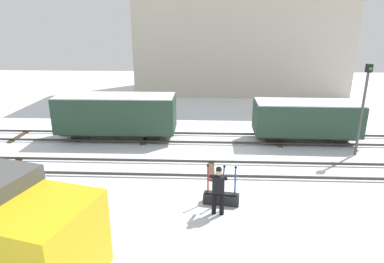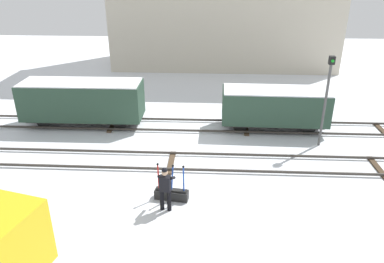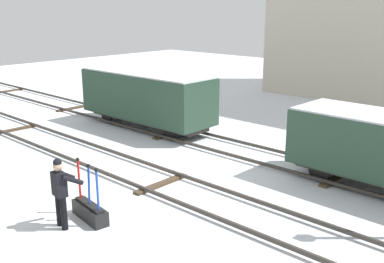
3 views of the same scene
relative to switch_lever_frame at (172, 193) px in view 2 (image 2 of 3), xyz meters
name	(u,v)px [view 2 (image 2 of 3)]	position (x,y,z in m)	size (l,w,h in m)	color
ground_plane	(171,163)	(-0.30, 2.66, -0.25)	(60.00, 60.00, 0.00)	silver
track_main_line	(171,161)	(-0.30, 2.66, -0.14)	(44.00, 1.94, 0.18)	#38332D
track_siding_near	(179,125)	(-0.30, 6.60, -0.14)	(44.00, 1.94, 0.18)	#38332D
switch_lever_frame	(172,193)	(0.00, 0.00, 0.00)	(1.28, 0.52, 1.45)	black
rail_worker	(165,186)	(-0.13, -0.65, 0.71)	(0.59, 0.66, 1.70)	black
signal_post	(327,93)	(6.57, 4.81, 2.34)	(0.24, 0.32, 4.28)	#4C4C4C
freight_car_near_switch	(83,101)	(-5.33, 6.60, 1.13)	(6.24, 2.05, 2.40)	#2D2B28
freight_car_back_track	(274,106)	(4.62, 6.60, 1.01)	(5.35, 2.10, 2.15)	#2D2B28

